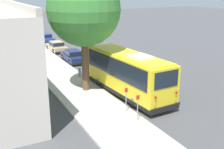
{
  "coord_description": "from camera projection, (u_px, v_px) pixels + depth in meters",
  "views": [
    {
      "loc": [
        -18.76,
        10.49,
        7.78
      ],
      "look_at": [
        -0.03,
        0.95,
        1.3
      ],
      "focal_mm": 45.0,
      "sensor_mm": 36.0,
      "label": 1
    }
  ],
  "objects": [
    {
      "name": "parked_sedan_tan",
      "position": [
        56.0,
        47.0,
        36.04
      ],
      "size": [
        4.27,
        1.83,
        1.26
      ],
      "rotation": [
        0.0,
        0.0,
        0.03
      ],
      "color": "tan",
      "rests_on": "ground"
    },
    {
      "name": "curb_strip",
      "position": [
        103.0,
        91.0,
        22.06
      ],
      "size": [
        80.0,
        0.14,
        0.15
      ],
      "primitive_type": "cube",
      "color": "#AAA69D",
      "rests_on": "ground"
    },
    {
      "name": "parked_sedan_gray",
      "position": [
        35.0,
        32.0,
        48.21
      ],
      "size": [
        4.31,
        1.87,
        1.27
      ],
      "rotation": [
        0.0,
        0.0,
        0.05
      ],
      "color": "slate",
      "rests_on": "ground"
    },
    {
      "name": "fire_hydrant",
      "position": [
        79.0,
        72.0,
        25.26
      ],
      "size": [
        0.22,
        0.22,
        0.81
      ],
      "color": "#99999E",
      "rests_on": "sidewalk_slab"
    },
    {
      "name": "ground_plane",
      "position": [
        122.0,
        88.0,
        22.82
      ],
      "size": [
        160.0,
        160.0,
        0.0
      ],
      "primitive_type": "plane",
      "color": "#474749"
    },
    {
      "name": "sign_post_far",
      "position": [
        126.0,
        100.0,
        17.86
      ],
      "size": [
        0.06,
        0.22,
        1.62
      ],
      "color": "gray",
      "rests_on": "sidewalk_slab"
    },
    {
      "name": "sign_post_near",
      "position": [
        138.0,
        108.0,
        16.69
      ],
      "size": [
        0.06,
        0.22,
        1.61
      ],
      "color": "gray",
      "rests_on": "sidewalk_slab"
    },
    {
      "name": "sidewalk_slab",
      "position": [
        81.0,
        94.0,
        21.25
      ],
      "size": [
        80.0,
        3.62,
        0.15
      ],
      "primitive_type": "cube",
      "color": "beige",
      "rests_on": "ground"
    },
    {
      "name": "parked_sedan_blue",
      "position": [
        45.0,
        38.0,
        42.11
      ],
      "size": [
        4.53,
        1.93,
        1.28
      ],
      "rotation": [
        0.0,
        0.0,
        0.03
      ],
      "color": "navy",
      "rests_on": "ground"
    },
    {
      "name": "street_tree",
      "position": [
        83.0,
        5.0,
        20.32
      ],
      "size": [
        5.38,
        5.38,
        9.64
      ],
      "color": "brown",
      "rests_on": "sidewalk_slab"
    },
    {
      "name": "shuttle_bus",
      "position": [
        127.0,
        72.0,
        20.97
      ],
      "size": [
        8.99,
        3.07,
        3.37
      ],
      "rotation": [
        0.0,
        0.0,
        0.06
      ],
      "color": "yellow",
      "rests_on": "ground"
    },
    {
      "name": "parked_sedan_navy",
      "position": [
        73.0,
        56.0,
        30.83
      ],
      "size": [
        4.38,
        1.79,
        1.3
      ],
      "rotation": [
        0.0,
        0.0,
        -0.03
      ],
      "color": "#19234C",
      "rests_on": "ground"
    }
  ]
}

